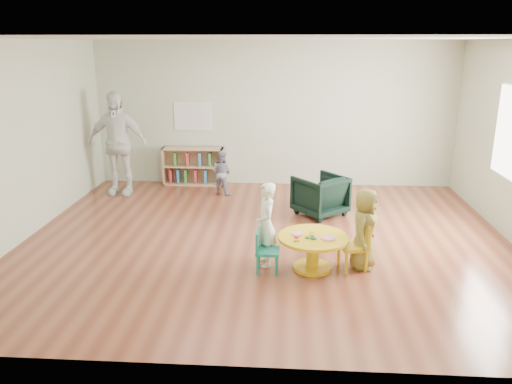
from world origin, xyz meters
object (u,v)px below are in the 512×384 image
activity_table (313,246)px  adult_caretaker (117,144)px  child_left (266,225)px  child_right (364,229)px  kid_chair_left (264,250)px  bookshelf (193,166)px  toddler (222,173)px  kid_chair_right (356,244)px  armchair (320,195)px

activity_table → adult_caretaker: bearing=138.6°
child_left → child_right: size_ratio=1.04×
kid_chair_left → bookshelf: size_ratio=0.45×
child_left → child_right: 1.23m
activity_table → toddler: 3.52m
bookshelf → toddler: 0.94m
activity_table → kid_chair_right: size_ratio=1.45×
kid_chair_left → bookshelf: bookshelf is taller
armchair → child_right: size_ratio=0.71×
adult_caretaker → kid_chair_left: bearing=-46.9°
activity_table → kid_chair_left: 0.61m
activity_table → kid_chair_left: (-0.60, -0.11, -0.02)m
child_left → adult_caretaker: (-2.90, 2.98, 0.41)m
activity_table → child_left: bearing=170.9°
kid_chair_left → bookshelf: 4.25m
armchair → toddler: (-1.77, 1.06, 0.08)m
child_right → bookshelf: bearing=56.9°
activity_table → child_right: size_ratio=0.85×
toddler → child_left: bearing=131.2°
kid_chair_right → child_right: child_right is taller
toddler → armchair: bearing=172.7°
kid_chair_left → child_right: 1.28m
child_right → adult_caretaker: size_ratio=0.54×
activity_table → bookshelf: 4.42m
armchair → toddler: 2.07m
kid_chair_right → bookshelf: bearing=20.5°
adult_caretaker → toddler: bearing=3.2°
kid_chair_right → armchair: size_ratio=0.83×
activity_table → armchair: size_ratio=1.20×
bookshelf → child_left: child_left is taller
child_right → activity_table: bearing=117.6°
kid_chair_left → armchair: size_ratio=0.73×
activity_table → kid_chair_right: (0.54, 0.05, 0.02)m
toddler → kid_chair_left: bearing=130.0°
kid_chair_right → bookshelf: 4.68m
kid_chair_right → bookshelf: (-2.78, 3.76, 0.04)m
toddler → adult_caretaker: bearing=25.8°
activity_table → child_right: bearing=8.4°
armchair → child_right: child_right is taller
bookshelf → armchair: 2.99m
activity_table → child_left: (-0.59, 0.10, 0.24)m
kid_chair_right → child_left: (-1.13, 0.05, 0.22)m
kid_chair_left → child_right: size_ratio=0.52×
kid_chair_right → bookshelf: bookshelf is taller
activity_table → toddler: size_ratio=1.06×
kid_chair_left → toddler: size_ratio=0.65×
kid_chair_right → armchair: (-0.33, 2.05, 0.01)m
kid_chair_left → child_left: child_left is taller
armchair → activity_table: bearing=44.6°
bookshelf → child_right: 4.70m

